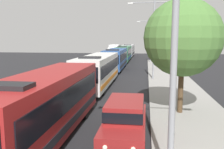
{
  "coord_description": "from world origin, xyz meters",
  "views": [
    {
      "loc": [
        3.3,
        1.94,
        4.68
      ],
      "look_at": [
        0.87,
        19.3,
        2.1
      ],
      "focal_mm": 39.36,
      "sensor_mm": 36.0,
      "label": 1
    }
  ],
  "objects_px": {
    "bus_lead": "(46,103)",
    "streetlamp_far": "(151,37)",
    "roadside_tree": "(183,38)",
    "bus_middle": "(116,58)",
    "streetlamp_near": "(176,16)",
    "streetlamp_mid": "(154,32)",
    "bus_fourth_in_line": "(124,53)",
    "bus_second_in_line": "(98,70)",
    "bus_rear": "(129,50)",
    "white_suv": "(125,119)",
    "box_truck_oncoming": "(115,50)"
  },
  "relations": [
    {
      "from": "bus_rear",
      "to": "roadside_tree",
      "type": "height_order",
      "value": "roadside_tree"
    },
    {
      "from": "streetlamp_near",
      "to": "roadside_tree",
      "type": "bearing_deg",
      "value": 80.42
    },
    {
      "from": "streetlamp_near",
      "to": "roadside_tree",
      "type": "height_order",
      "value": "streetlamp_near"
    },
    {
      "from": "white_suv",
      "to": "streetlamp_near",
      "type": "height_order",
      "value": "streetlamp_near"
    },
    {
      "from": "bus_middle",
      "to": "streetlamp_near",
      "type": "distance_m",
      "value": 30.28
    },
    {
      "from": "streetlamp_far",
      "to": "streetlamp_mid",
      "type": "bearing_deg",
      "value": -90.0
    },
    {
      "from": "white_suv",
      "to": "streetlamp_mid",
      "type": "xyz_separation_m",
      "value": [
        1.7,
        17.16,
        4.37
      ]
    },
    {
      "from": "bus_lead",
      "to": "streetlamp_mid",
      "type": "bearing_deg",
      "value": 72.71
    },
    {
      "from": "bus_middle",
      "to": "streetlamp_mid",
      "type": "relative_size",
      "value": 1.36
    },
    {
      "from": "bus_rear",
      "to": "bus_fourth_in_line",
      "type": "bearing_deg",
      "value": -90.0
    },
    {
      "from": "bus_lead",
      "to": "bus_middle",
      "type": "height_order",
      "value": "same"
    },
    {
      "from": "bus_second_in_line",
      "to": "box_truck_oncoming",
      "type": "height_order",
      "value": "bus_second_in_line"
    },
    {
      "from": "bus_middle",
      "to": "streetlamp_mid",
      "type": "height_order",
      "value": "streetlamp_mid"
    },
    {
      "from": "bus_rear",
      "to": "roadside_tree",
      "type": "relative_size",
      "value": 1.73
    },
    {
      "from": "bus_lead",
      "to": "white_suv",
      "type": "relative_size",
      "value": 2.12
    },
    {
      "from": "bus_rear",
      "to": "streetlamp_far",
      "type": "xyz_separation_m",
      "value": [
        5.4,
        -15.35,
        3.37
      ]
    },
    {
      "from": "bus_fourth_in_line",
      "to": "bus_lead",
      "type": "bearing_deg",
      "value": -90.0
    },
    {
      "from": "box_truck_oncoming",
      "to": "streetlamp_mid",
      "type": "distance_m",
      "value": 34.56
    },
    {
      "from": "bus_rear",
      "to": "bus_lead",
      "type": "bearing_deg",
      "value": -90.0
    },
    {
      "from": "streetlamp_near",
      "to": "streetlamp_mid",
      "type": "height_order",
      "value": "streetlamp_mid"
    },
    {
      "from": "bus_rear",
      "to": "streetlamp_far",
      "type": "relative_size",
      "value": 1.48
    },
    {
      "from": "bus_lead",
      "to": "bus_second_in_line",
      "type": "bearing_deg",
      "value": 90.0
    },
    {
      "from": "streetlamp_mid",
      "to": "streetlamp_near",
      "type": "bearing_deg",
      "value": -90.0
    },
    {
      "from": "bus_rear",
      "to": "streetlamp_near",
      "type": "bearing_deg",
      "value": -84.56
    },
    {
      "from": "bus_second_in_line",
      "to": "box_truck_oncoming",
      "type": "bearing_deg",
      "value": 94.97
    },
    {
      "from": "bus_second_in_line",
      "to": "streetlamp_near",
      "type": "height_order",
      "value": "streetlamp_near"
    },
    {
      "from": "bus_rear",
      "to": "white_suv",
      "type": "bearing_deg",
      "value": -86.02
    },
    {
      "from": "bus_lead",
      "to": "streetlamp_mid",
      "type": "relative_size",
      "value": 1.25
    },
    {
      "from": "roadside_tree",
      "to": "bus_lead",
      "type": "bearing_deg",
      "value": -145.86
    },
    {
      "from": "streetlamp_mid",
      "to": "streetlamp_far",
      "type": "relative_size",
      "value": 1.07
    },
    {
      "from": "bus_middle",
      "to": "streetlamp_far",
      "type": "xyz_separation_m",
      "value": [
        5.4,
        11.71,
        3.37
      ]
    },
    {
      "from": "bus_middle",
      "to": "bus_rear",
      "type": "xyz_separation_m",
      "value": [
        0.0,
        27.06,
        0.0
      ]
    },
    {
      "from": "bus_second_in_line",
      "to": "streetlamp_near",
      "type": "distance_m",
      "value": 17.18
    },
    {
      "from": "streetlamp_mid",
      "to": "roadside_tree",
      "type": "relative_size",
      "value": 1.25
    },
    {
      "from": "bus_second_in_line",
      "to": "streetlamp_far",
      "type": "bearing_deg",
      "value": 77.99
    },
    {
      "from": "bus_middle",
      "to": "bus_fourth_in_line",
      "type": "distance_m",
      "value": 13.41
    },
    {
      "from": "streetlamp_far",
      "to": "roadside_tree",
      "type": "bearing_deg",
      "value": -87.73
    },
    {
      "from": "bus_middle",
      "to": "white_suv",
      "type": "height_order",
      "value": "bus_middle"
    },
    {
      "from": "bus_fourth_in_line",
      "to": "streetlamp_near",
      "type": "relative_size",
      "value": 1.47
    },
    {
      "from": "bus_lead",
      "to": "bus_fourth_in_line",
      "type": "xyz_separation_m",
      "value": [
        0.0,
        39.69,
        0.0
      ]
    },
    {
      "from": "bus_fourth_in_line",
      "to": "roadside_tree",
      "type": "height_order",
      "value": "roadside_tree"
    },
    {
      "from": "roadside_tree",
      "to": "bus_middle",
      "type": "bearing_deg",
      "value": 107.21
    },
    {
      "from": "bus_second_in_line",
      "to": "streetlamp_far",
      "type": "height_order",
      "value": "streetlamp_far"
    },
    {
      "from": "bus_rear",
      "to": "box_truck_oncoming",
      "type": "xyz_separation_m",
      "value": [
        -3.3,
        -2.76,
        0.02
      ]
    },
    {
      "from": "streetlamp_far",
      "to": "box_truck_oncoming",
      "type": "bearing_deg",
      "value": 124.63
    },
    {
      "from": "bus_fourth_in_line",
      "to": "streetlamp_far",
      "type": "height_order",
      "value": "streetlamp_far"
    },
    {
      "from": "streetlamp_near",
      "to": "streetlamp_mid",
      "type": "distance_m",
      "value": 20.64
    },
    {
      "from": "streetlamp_near",
      "to": "streetlamp_far",
      "type": "height_order",
      "value": "streetlamp_near"
    },
    {
      "from": "bus_fourth_in_line",
      "to": "bus_middle",
      "type": "bearing_deg",
      "value": -90.0
    },
    {
      "from": "bus_lead",
      "to": "streetlamp_far",
      "type": "xyz_separation_m",
      "value": [
        5.4,
        37.99,
        3.37
      ]
    }
  ]
}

